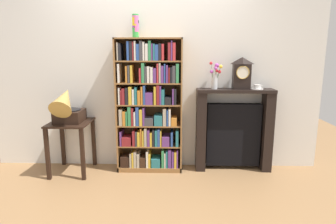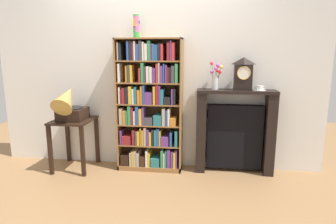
# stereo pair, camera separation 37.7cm
# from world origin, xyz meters

# --- Properties ---
(ground_plane) EXTENTS (7.36, 6.40, 0.02)m
(ground_plane) POSITION_xyz_m (0.00, 0.00, -0.01)
(ground_plane) COLOR #997047
(wall_back) EXTENTS (4.36, 0.08, 2.60)m
(wall_back) POSITION_xyz_m (0.05, 0.34, 1.30)
(wall_back) COLOR silver
(wall_back) RESTS_ON ground
(bookshelf) EXTENTS (0.83, 0.29, 1.70)m
(bookshelf) POSITION_xyz_m (0.00, 0.15, 0.81)
(bookshelf) COLOR olive
(bookshelf) RESTS_ON ground
(cup_stack) EXTENTS (0.08, 0.08, 0.28)m
(cup_stack) POSITION_xyz_m (-0.16, 0.20, 1.84)
(cup_stack) COLOR green
(cup_stack) RESTS_ON bookshelf
(side_table_left) EXTENTS (0.49, 0.55, 0.67)m
(side_table_left) POSITION_xyz_m (-0.99, 0.03, 0.50)
(side_table_left) COLOR black
(side_table_left) RESTS_ON ground
(gramophone) EXTENTS (0.32, 0.53, 0.52)m
(gramophone) POSITION_xyz_m (-0.99, -0.06, 0.88)
(gramophone) COLOR black
(gramophone) RESTS_ON side_table_left
(fireplace_mantel) EXTENTS (0.97, 0.25, 1.07)m
(fireplace_mantel) POSITION_xyz_m (1.09, 0.20, 0.53)
(fireplace_mantel) COLOR black
(fireplace_mantel) RESTS_ON ground
(mantel_clock) EXTENTS (0.21, 0.13, 0.40)m
(mantel_clock) POSITION_xyz_m (1.16, 0.18, 1.27)
(mantel_clock) COLOR black
(mantel_clock) RESTS_ON fireplace_mantel
(flower_vase) EXTENTS (0.16, 0.15, 0.34)m
(flower_vase) POSITION_xyz_m (0.83, 0.18, 1.23)
(flower_vase) COLOR silver
(flower_vase) RESTS_ON fireplace_mantel
(teacup_with_saucer) EXTENTS (0.16, 0.16, 0.06)m
(teacup_with_saucer) POSITION_xyz_m (1.36, 0.18, 1.10)
(teacup_with_saucer) COLOR white
(teacup_with_saucer) RESTS_ON fireplace_mantel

